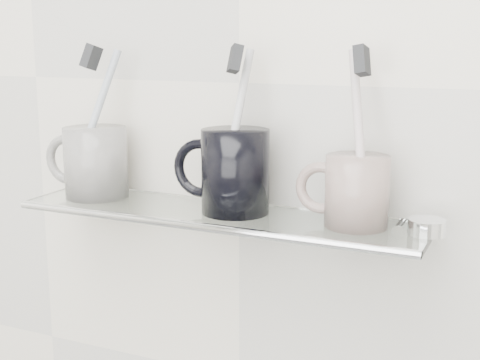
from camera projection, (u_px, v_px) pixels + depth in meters
The scene contains 18 objects.
wall_back at pixel (239, 83), 0.83m from camera, with size 2.50×2.50×0.00m, color silver.
shelf_glass at pixel (218, 215), 0.80m from camera, with size 0.50×0.12×0.01m, color silver.
shelf_rail at pixel (196, 226), 0.75m from camera, with size 0.01×0.01×0.50m, color silver.
bracket_left at pixel (98, 198), 0.93m from camera, with size 0.02×0.02×0.03m, color silver.
bracket_right at pixel (401, 234), 0.76m from camera, with size 0.02×0.02×0.03m, color silver.
mug_left at pixel (96, 162), 0.87m from camera, with size 0.08×0.08×0.09m, color silver.
mug_left_handle at pixel (67, 160), 0.89m from camera, with size 0.07×0.07×0.01m, color silver.
toothbrush_left at pixel (94, 120), 0.86m from camera, with size 0.01×0.01×0.19m, color #9BAFC0.
bristles_left at pixel (91, 57), 0.84m from camera, with size 0.01×0.02×0.03m, color #242628.
mug_center at pixel (235, 171), 0.79m from camera, with size 0.08×0.08×0.10m, color black.
mug_center_handle at pixel (201, 168), 0.81m from camera, with size 0.07×0.07×0.01m, color black.
toothbrush_center at pixel (235, 129), 0.78m from camera, with size 0.01×0.01×0.19m, color silver.
bristles_center at pixel (235, 59), 0.76m from camera, with size 0.01×0.02×0.03m, color #242628.
mug_right at pixel (357, 191), 0.73m from camera, with size 0.07×0.07×0.08m, color beige.
mug_right_handle at pixel (321, 188), 0.75m from camera, with size 0.06×0.06×0.01m, color beige.
toothbrush_right at pixel (359, 136), 0.72m from camera, with size 0.01×0.01×0.19m, color beige.
bristles_right at pixel (362, 61), 0.70m from camera, with size 0.01×0.02×0.03m, color #242628.
chrome_cap at pixel (427, 227), 0.71m from camera, with size 0.04×0.04×0.02m, color silver.
Camera 1 is at (0.34, 0.34, 1.30)m, focal length 50.00 mm.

